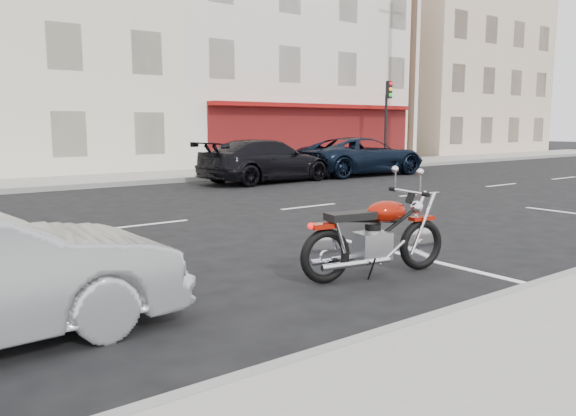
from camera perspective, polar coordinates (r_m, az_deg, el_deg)
name	(u,v)px	position (r m, az deg, el deg)	size (l,w,h in m)	color
ground	(237,215)	(12.17, -5.22, -0.68)	(120.00, 120.00, 0.00)	black
curb_near	(150,414)	(3.94, -13.89, -19.67)	(80.00, 0.12, 0.16)	gray
bldg_corner	(249,45)	(31.97, -3.97, 16.20)	(14.00, 12.00, 12.50)	silver
bldg_far_east	(427,74)	(41.96, 13.96, 13.08)	(12.00, 12.00, 11.00)	#CBB396
utility_pole	(412,67)	(28.95, 12.53, 13.83)	(1.80, 0.30, 9.00)	#422D1E
traffic_light	(387,111)	(27.16, 10.03, 9.65)	(0.26, 0.30, 3.80)	black
fire_hydrant	(361,155)	(26.23, 7.40, 5.33)	(0.20, 0.20, 0.72)	beige
motorcycle	(423,233)	(7.69, 13.54, -2.50)	(2.14, 0.78, 1.08)	black
suv_far	(362,156)	(22.04, 7.49, 5.26)	(2.41, 5.23, 1.45)	black
car_far	(267,161)	(19.01, -2.18, 4.81)	(2.02, 4.97, 1.44)	black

